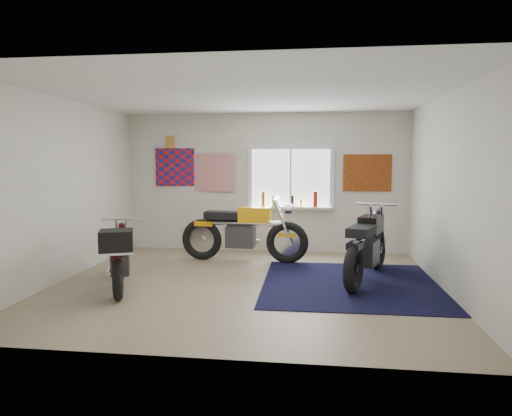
# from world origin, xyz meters

# --- Properties ---
(ground) EXTENTS (5.50, 5.50, 0.00)m
(ground) POSITION_xyz_m (0.00, 0.00, 0.00)
(ground) COLOR #9E896B
(ground) RESTS_ON ground
(room_shell) EXTENTS (5.50, 5.50, 5.50)m
(room_shell) POSITION_xyz_m (0.00, 0.00, 1.64)
(room_shell) COLOR white
(room_shell) RESTS_ON ground
(navy_rug) EXTENTS (2.53, 2.63, 0.01)m
(navy_rug) POSITION_xyz_m (1.49, 0.19, 0.01)
(navy_rug) COLOR black
(navy_rug) RESTS_ON ground
(window_assembly) EXTENTS (1.66, 0.17, 1.26)m
(window_assembly) POSITION_xyz_m (0.50, 2.47, 1.37)
(window_assembly) COLOR white
(window_assembly) RESTS_ON room_shell
(oil_bottles) EXTENTS (1.08, 0.09, 0.30)m
(oil_bottles) POSITION_xyz_m (0.54, 2.40, 1.03)
(oil_bottles) COLOR #816212
(oil_bottles) RESTS_ON window_assembly
(flag_display) EXTENTS (1.60, 0.10, 1.17)m
(flag_display) POSITION_xyz_m (-1.90, 2.48, 2.15)
(flag_display) COLOR red
(flag_display) RESTS_ON room_shell
(triumph_poster) EXTENTS (0.90, 0.03, 0.70)m
(triumph_poster) POSITION_xyz_m (1.95, 2.48, 1.55)
(triumph_poster) COLOR #A54C14
(triumph_poster) RESTS_ON room_shell
(yellow_triumph) EXTENTS (2.29, 0.69, 1.15)m
(yellow_triumph) POSITION_xyz_m (-0.28, 1.50, 0.51)
(yellow_triumph) COLOR black
(yellow_triumph) RESTS_ON ground
(black_chrome_bike) EXTENTS (0.95, 2.11, 1.12)m
(black_chrome_bike) POSITION_xyz_m (1.74, 0.46, 0.49)
(black_chrome_bike) COLOR black
(black_chrome_bike) RESTS_ON navy_rug
(maroon_tourer) EXTENTS (0.94, 1.79, 0.93)m
(maroon_tourer) POSITION_xyz_m (-1.70, -0.49, 0.48)
(maroon_tourer) COLOR black
(maroon_tourer) RESTS_ON ground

